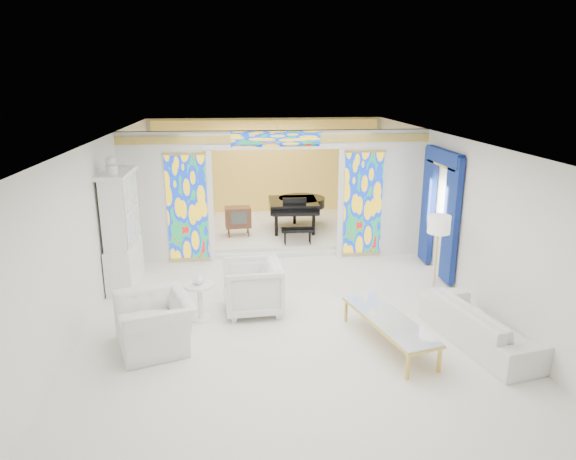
{
  "coord_description": "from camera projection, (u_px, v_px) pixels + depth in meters",
  "views": [
    {
      "loc": [
        -0.85,
        -9.56,
        4.07
      ],
      "look_at": [
        0.1,
        0.2,
        1.2
      ],
      "focal_mm": 32.0,
      "sensor_mm": 36.0,
      "label": 1
    }
  ],
  "objects": [
    {
      "name": "floor",
      "position": [
        284.0,
        290.0,
        10.36
      ],
      "size": [
        12.0,
        12.0,
        0.0
      ],
      "primitive_type": "plane",
      "color": "silver",
      "rests_on": "ground"
    },
    {
      "name": "ceiling",
      "position": [
        284.0,
        140.0,
        9.51
      ],
      "size": [
        7.0,
        12.0,
        0.02
      ],
      "primitive_type": "cube",
      "color": "silver",
      "rests_on": "wall_back"
    },
    {
      "name": "wall_back",
      "position": [
        266.0,
        168.0,
        15.67
      ],
      "size": [
        7.0,
        0.02,
        3.0
      ],
      "primitive_type": "cube",
      "color": "silver",
      "rests_on": "floor"
    },
    {
      "name": "wall_front",
      "position": [
        349.0,
        407.0,
        4.2
      ],
      "size": [
        7.0,
        0.02,
        3.0
      ],
      "primitive_type": "cube",
      "color": "silver",
      "rests_on": "floor"
    },
    {
      "name": "wall_left",
      "position": [
        98.0,
        223.0,
        9.61
      ],
      "size": [
        0.02,
        12.0,
        3.0
      ],
      "primitive_type": "cube",
      "color": "silver",
      "rests_on": "floor"
    },
    {
      "name": "wall_right",
      "position": [
        458.0,
        214.0,
        10.26
      ],
      "size": [
        0.02,
        12.0,
        3.0
      ],
      "primitive_type": "cube",
      "color": "silver",
      "rests_on": "floor"
    },
    {
      "name": "partition_wall",
      "position": [
        276.0,
        190.0,
        11.8
      ],
      "size": [
        7.0,
        0.22,
        3.0
      ],
      "color": "silver",
      "rests_on": "floor"
    },
    {
      "name": "stained_glass_left",
      "position": [
        187.0,
        208.0,
        11.61
      ],
      "size": [
        0.9,
        0.04,
        2.4
      ],
      "primitive_type": "cube",
      "color": "gold",
      "rests_on": "partition_wall"
    },
    {
      "name": "stained_glass_right",
      "position": [
        363.0,
        204.0,
        11.99
      ],
      "size": [
        0.9,
        0.04,
        2.4
      ],
      "primitive_type": "cube",
      "color": "gold",
      "rests_on": "partition_wall"
    },
    {
      "name": "stained_glass_transom",
      "position": [
        276.0,
        139.0,
        11.37
      ],
      "size": [
        2.0,
        0.04,
        0.34
      ],
      "primitive_type": "cube",
      "color": "gold",
      "rests_on": "partition_wall"
    },
    {
      "name": "alcove_platform",
      "position": [
        271.0,
        229.0,
        14.25
      ],
      "size": [
        6.8,
        3.8,
        0.18
      ],
      "primitive_type": "cube",
      "color": "silver",
      "rests_on": "floor"
    },
    {
      "name": "gold_curtain_back",
      "position": [
        266.0,
        169.0,
        15.55
      ],
      "size": [
        6.7,
        0.1,
        2.9
      ],
      "primitive_type": "cube",
      "color": "gold",
      "rests_on": "wall_back"
    },
    {
      "name": "chandelier",
      "position": [
        278.0,
        141.0,
        13.48
      ],
      "size": [
        0.48,
        0.48,
        0.3
      ],
      "primitive_type": "cylinder",
      "color": "gold",
      "rests_on": "ceiling"
    },
    {
      "name": "blue_drapes",
      "position": [
        440.0,
        202.0,
        10.9
      ],
      "size": [
        0.14,
        1.85,
        2.65
      ],
      "color": "navy",
      "rests_on": "wall_right"
    },
    {
      "name": "china_cabinet",
      "position": [
        122.0,
        231.0,
        10.3
      ],
      "size": [
        0.56,
        1.46,
        2.72
      ],
      "color": "white",
      "rests_on": "floor"
    },
    {
      "name": "armchair_left",
      "position": [
        155.0,
        323.0,
        8.06
      ],
      "size": [
        1.45,
        1.55,
        0.82
      ],
      "primitive_type": "imported",
      "rotation": [
        0.0,
        0.0,
        -1.24
      ],
      "color": "silver",
      "rests_on": "floor"
    },
    {
      "name": "armchair_right",
      "position": [
        252.0,
        287.0,
        9.27
      ],
      "size": [
        1.1,
        1.07,
        0.94
      ],
      "primitive_type": "imported",
      "rotation": [
        0.0,
        0.0,
        -1.5
      ],
      "color": "white",
      "rests_on": "floor"
    },
    {
      "name": "sofa",
      "position": [
        482.0,
        324.0,
        8.18
      ],
      "size": [
        1.36,
        2.43,
        0.67
      ],
      "primitive_type": "imported",
      "rotation": [
        0.0,
        0.0,
        1.78
      ],
      "color": "white",
      "rests_on": "floor"
    },
    {
      "name": "side_table",
      "position": [
        200.0,
        296.0,
        8.98
      ],
      "size": [
        0.56,
        0.56,
        0.67
      ],
      "rotation": [
        0.0,
        0.0,
        -0.04
      ],
      "color": "white",
      "rests_on": "floor"
    },
    {
      "name": "vase",
      "position": [
        199.0,
        278.0,
        8.88
      ],
      "size": [
        0.25,
        0.25,
        0.2
      ],
      "primitive_type": "imported",
      "rotation": [
        0.0,
        0.0,
        -0.39
      ],
      "color": "silver",
      "rests_on": "side_table"
    },
    {
      "name": "coffee_table",
      "position": [
        389.0,
        320.0,
        8.1
      ],
      "size": [
        1.14,
        2.16,
        0.46
      ],
      "rotation": [
        0.0,
        0.0,
        0.26
      ],
      "color": "white",
      "rests_on": "floor"
    },
    {
      "name": "floor_lamp",
      "position": [
        439.0,
        229.0,
        9.45
      ],
      "size": [
        0.46,
        0.46,
        1.69
      ],
      "rotation": [
        0.0,
        0.0,
        -0.12
      ],
      "color": "gold",
      "rests_on": "floor"
    },
    {
      "name": "grand_piano",
      "position": [
        297.0,
        205.0,
        13.89
      ],
      "size": [
        1.58,
        2.44,
        0.97
      ],
      "rotation": [
        0.0,
        0.0,
        -0.02
      ],
      "color": "black",
      "rests_on": "alcove_platform"
    },
    {
      "name": "tv_console",
      "position": [
        238.0,
        217.0,
        13.26
      ],
      "size": [
        0.69,
        0.5,
        0.75
      ],
      "rotation": [
        0.0,
        0.0,
        0.09
      ],
      "color": "brown",
      "rests_on": "alcove_platform"
    }
  ]
}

